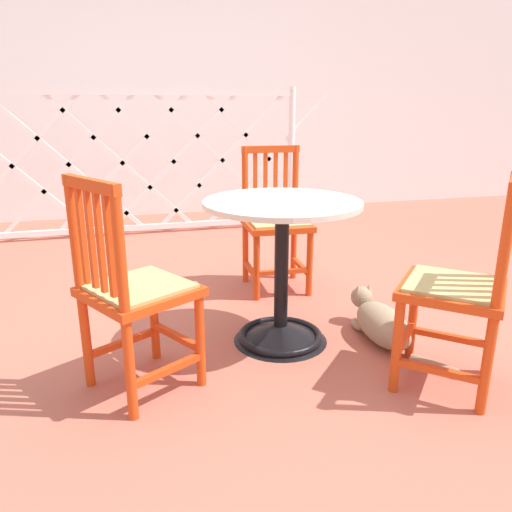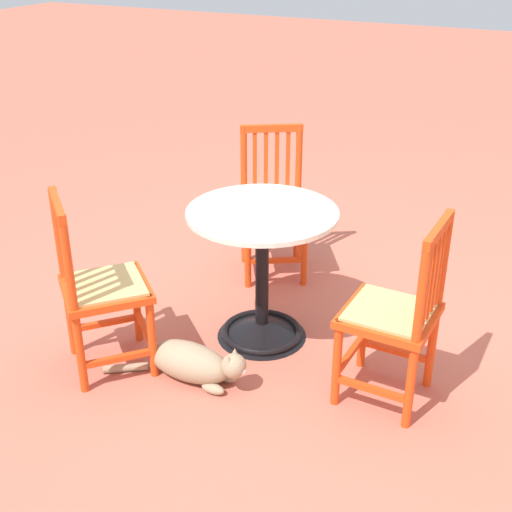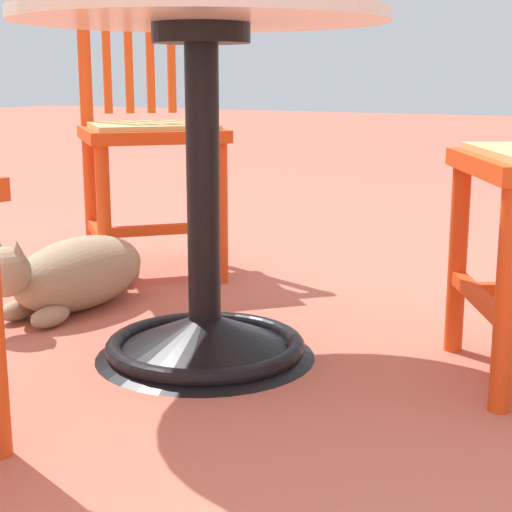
% 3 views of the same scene
% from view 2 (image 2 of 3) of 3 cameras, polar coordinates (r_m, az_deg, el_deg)
% --- Properties ---
extents(ground_plane, '(24.00, 24.00, 0.00)m').
position_cam_2_polar(ground_plane, '(3.72, 0.69, -6.69)').
color(ground_plane, '#BC604C').
extents(cafe_table, '(0.76, 0.76, 0.73)m').
position_cam_2_polar(cafe_table, '(3.57, 0.48, -2.82)').
color(cafe_table, black).
rests_on(cafe_table, ground_plane).
extents(orange_chair_at_corner, '(0.57, 0.57, 0.91)m').
position_cam_2_polar(orange_chair_at_corner, '(3.35, -12.89, -2.73)').
color(orange_chair_at_corner, '#D64214').
rests_on(orange_chair_at_corner, ground_plane).
extents(orange_chair_tucked_in, '(0.41, 0.41, 0.91)m').
position_cam_2_polar(orange_chair_tucked_in, '(3.12, 11.53, -4.97)').
color(orange_chair_tucked_in, '#D64214').
rests_on(orange_chair_tucked_in, ground_plane).
extents(orange_chair_near_fence, '(0.55, 0.55, 0.91)m').
position_cam_2_polar(orange_chair_near_fence, '(4.20, 1.45, 4.06)').
color(orange_chair_near_fence, '#D64214').
rests_on(orange_chair_near_fence, ground_plane).
extents(tabby_cat, '(0.28, 0.73, 0.23)m').
position_cam_2_polar(tabby_cat, '(3.35, -5.08, -8.93)').
color(tabby_cat, '#9E896B').
rests_on(tabby_cat, ground_plane).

